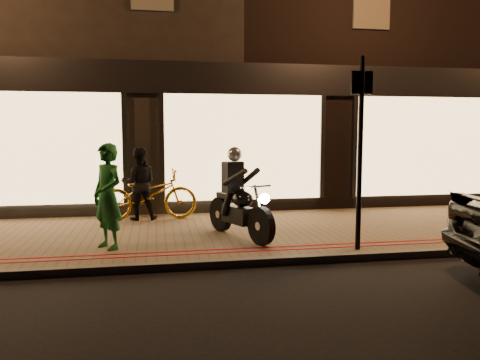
{
  "coord_description": "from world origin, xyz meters",
  "views": [
    {
      "loc": [
        -1.99,
        -6.52,
        1.98
      ],
      "look_at": [
        -0.5,
        1.76,
        1.1
      ],
      "focal_mm": 35.0,
      "sensor_mm": 36.0,
      "label": 1
    }
  ],
  "objects_px": {
    "sign_post": "(360,143)",
    "bicycle_gold": "(148,195)",
    "person_green": "(108,196)",
    "motorcycle": "(238,203)"
  },
  "relations": [
    {
      "from": "sign_post",
      "to": "bicycle_gold",
      "type": "height_order",
      "value": "sign_post"
    },
    {
      "from": "person_green",
      "to": "motorcycle",
      "type": "bearing_deg",
      "value": 61.02
    },
    {
      "from": "motorcycle",
      "to": "bicycle_gold",
      "type": "distance_m",
      "value": 2.48
    },
    {
      "from": "person_green",
      "to": "sign_post",
      "type": "bearing_deg",
      "value": 39.12
    },
    {
      "from": "sign_post",
      "to": "person_green",
      "type": "relative_size",
      "value": 1.79
    },
    {
      "from": "bicycle_gold",
      "to": "person_green",
      "type": "relative_size",
      "value": 1.21
    },
    {
      "from": "bicycle_gold",
      "to": "sign_post",
      "type": "bearing_deg",
      "value": -138.1
    },
    {
      "from": "bicycle_gold",
      "to": "person_green",
      "type": "xyz_separation_m",
      "value": [
        -0.59,
        -2.32,
        0.3
      ]
    },
    {
      "from": "motorcycle",
      "to": "sign_post",
      "type": "xyz_separation_m",
      "value": [
        1.71,
        -1.17,
        1.06
      ]
    },
    {
      "from": "motorcycle",
      "to": "sign_post",
      "type": "bearing_deg",
      "value": -57.12
    }
  ]
}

